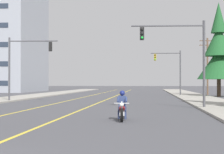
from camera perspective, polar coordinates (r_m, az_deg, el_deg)
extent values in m
cube|color=yellow|center=(53.57, 0.35, -2.74)|extent=(0.16, 100.00, 0.01)
cube|color=yellow|center=(54.00, -3.47, -2.73)|extent=(0.16, 100.00, 0.01)
cube|color=#9E998E|center=(48.69, 11.85, -2.85)|extent=(4.40, 110.00, 0.14)
cube|color=#9E998E|center=(50.69, -12.13, -2.77)|extent=(4.40, 110.00, 0.14)
cylinder|color=black|center=(18.98, 1.37, -5.41)|extent=(0.15, 0.64, 0.64)
cylinder|color=black|center=(20.52, 1.49, -5.06)|extent=(0.15, 0.64, 0.64)
cylinder|color=silver|center=(19.05, 1.38, -4.44)|extent=(0.08, 0.33, 0.68)
sphere|color=white|center=(18.89, 1.37, -3.91)|extent=(0.20, 0.20, 0.20)
cylinder|color=silver|center=(19.09, 1.38, -3.72)|extent=(0.70, 0.07, 0.04)
ellipsoid|color=maroon|center=(19.61, 1.42, -4.44)|extent=(0.34, 0.57, 0.28)
cube|color=silver|center=(19.74, 1.43, -5.08)|extent=(0.26, 0.45, 0.24)
cube|color=black|center=(20.05, 1.45, -4.53)|extent=(0.30, 0.53, 0.12)
cube|color=maroon|center=(20.45, 1.48, -4.23)|extent=(0.21, 0.37, 0.08)
cylinder|color=silver|center=(20.15, 1.06, -5.19)|extent=(0.10, 0.55, 0.08)
cube|color=navy|center=(19.99, 1.45, -3.45)|extent=(0.37, 0.25, 0.56)
sphere|color=navy|center=(19.96, 1.45, -2.27)|extent=(0.26, 0.26, 0.26)
cylinder|color=navy|center=(19.87, 1.85, -4.56)|extent=(0.16, 0.45, 0.30)
cylinder|color=navy|center=(19.71, 1.90, -5.47)|extent=(0.12, 0.16, 0.35)
cylinder|color=navy|center=(19.72, 2.01, -3.19)|extent=(0.12, 0.53, 0.27)
cylinder|color=navy|center=(19.88, 1.04, -4.56)|extent=(0.16, 0.45, 0.30)
cylinder|color=navy|center=(19.72, 0.96, -5.46)|extent=(0.12, 0.16, 0.35)
cylinder|color=navy|center=(19.73, 0.85, -3.19)|extent=(0.12, 0.53, 0.27)
cylinder|color=#47474C|center=(29.11, 12.81, 1.70)|extent=(0.18, 0.18, 6.20)
cylinder|color=#47474C|center=(29.02, 7.80, 7.15)|extent=(5.10, 0.35, 0.11)
cube|color=black|center=(28.85, 4.24, 6.10)|extent=(0.31, 0.25, 0.90)
sphere|color=black|center=(28.73, 4.25, 6.73)|extent=(0.18, 0.18, 0.18)
sphere|color=black|center=(28.69, 4.25, 6.13)|extent=(0.18, 0.18, 0.18)
sphere|color=green|center=(28.66, 4.25, 5.54)|extent=(0.18, 0.18, 0.18)
cylinder|color=#47474C|center=(40.38, -14.24, 1.03)|extent=(0.18, 0.18, 6.20)
cylinder|color=#47474C|center=(39.93, -10.98, 4.99)|extent=(4.71, 0.31, 0.11)
cube|color=black|center=(39.52, -8.65, 4.24)|extent=(0.31, 0.25, 0.90)
sphere|color=black|center=(39.70, -8.61, 4.66)|extent=(0.18, 0.18, 0.18)
sphere|color=black|center=(39.67, -8.61, 4.23)|extent=(0.18, 0.18, 0.18)
sphere|color=green|center=(39.64, -8.61, 3.79)|extent=(0.18, 0.18, 0.18)
cylinder|color=#47474C|center=(55.93, 9.59, 0.52)|extent=(0.18, 0.18, 6.20)
cylinder|color=#47474C|center=(55.92, 7.52, 3.34)|extent=(4.02, 0.15, 0.11)
cube|color=#B79319|center=(55.83, 6.08, 2.78)|extent=(0.30, 0.24, 0.90)
sphere|color=black|center=(55.70, 6.08, 3.09)|extent=(0.18, 0.18, 0.18)
sphere|color=black|center=(55.68, 6.08, 2.79)|extent=(0.18, 0.18, 0.18)
sphere|color=green|center=(55.66, 6.08, 2.48)|extent=(0.18, 0.18, 0.18)
cylinder|color=brown|center=(61.24, 13.28, 1.45)|extent=(0.26, 0.26, 8.40)
cube|color=brown|center=(61.50, 13.27, 4.99)|extent=(2.28, 0.12, 0.12)
cylinder|color=slate|center=(61.39, 12.38, 5.09)|extent=(0.08, 0.08, 0.12)
cylinder|color=slate|center=(61.65, 14.16, 5.07)|extent=(0.08, 0.08, 0.12)
cube|color=brown|center=(61.44, 13.27, 4.38)|extent=(2.34, 0.12, 0.12)
cylinder|color=slate|center=(61.32, 12.36, 4.49)|extent=(0.08, 0.08, 0.12)
cylinder|color=slate|center=(61.59, 14.18, 4.47)|extent=(0.08, 0.08, 0.12)
cylinder|color=#423023|center=(54.08, 14.80, -1.50)|extent=(0.51, 0.51, 2.28)
cone|color=#1E5628|center=(54.13, 14.79, 1.82)|extent=(5.57, 5.57, 3.99)
cone|color=#1E5628|center=(54.34, 14.77, 4.98)|extent=(3.79, 3.79, 3.99)
cone|color=#1E5628|center=(54.72, 14.76, 8.10)|extent=(2.00, 2.00, 3.99)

